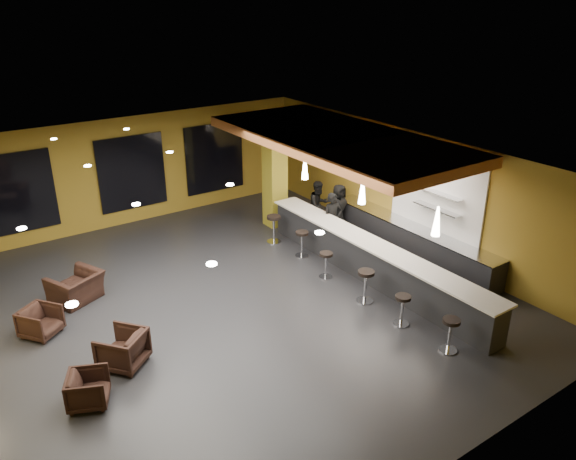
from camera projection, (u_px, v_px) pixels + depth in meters
floor at (233, 305)px, 13.92m from camera, size 12.00×13.00×0.10m
ceiling at (227, 165)px, 12.49m from camera, size 12.00×13.00×0.10m
wall_back at (131, 170)px, 18.14m from camera, size 12.00×0.10×3.50m
wall_front at (450, 388)px, 8.27m from camera, size 12.00×0.10×3.50m
wall_right at (411, 190)px, 16.38m from camera, size 0.10×13.00×3.50m
wood_soffit at (337, 139)px, 15.42m from camera, size 3.60×8.00×0.28m
window_left at (15, 194)px, 16.24m from camera, size 2.20×0.06×2.40m
window_center at (132, 173)px, 18.07m from camera, size 2.20×0.06×2.40m
window_right at (215, 158)px, 19.65m from camera, size 2.20×0.06×2.40m
tile_backsplash at (437, 192)px, 15.48m from camera, size 0.06×3.20×2.40m
bar_counter at (371, 262)px, 14.86m from camera, size 0.60×8.00×1.00m
bar_top at (373, 244)px, 14.65m from camera, size 0.78×8.10×0.05m
prep_counter at (410, 240)px, 16.32m from camera, size 0.70×6.00×0.86m
prep_top at (412, 226)px, 16.14m from camera, size 0.72×6.00×0.03m
wall_shelf_lower at (437, 209)px, 15.41m from camera, size 0.30×1.50×0.03m
wall_shelf_upper at (439, 193)px, 15.24m from camera, size 0.30×1.50×0.03m
column at (275, 174)px, 17.83m from camera, size 0.60×0.60×3.50m
pendant_0 at (437, 221)px, 12.62m from camera, size 0.20×0.20×0.70m
pendant_1 at (362, 191)px, 14.50m from camera, size 0.20×0.20×0.70m
pendant_2 at (305, 168)px, 16.39m from camera, size 0.20×0.20×0.70m
staff_a at (333, 220)px, 16.70m from camera, size 0.68×0.53×1.66m
staff_b at (319, 205)px, 17.93m from camera, size 0.80×0.64×1.59m
staff_c at (339, 208)px, 17.77m from camera, size 0.83×0.62×1.54m
armchair_a at (88, 389)px, 10.41m from camera, size 0.96×0.95×0.67m
armchair_b at (122, 349)px, 11.46m from camera, size 1.20×1.20×0.79m
armchair_c at (41, 322)px, 12.49m from camera, size 1.04×1.05×0.69m
armchair_d at (76, 287)px, 13.87m from camera, size 1.45×1.38×0.74m
bar_stool_0 at (450, 331)px, 11.87m from camera, size 0.40×0.40×0.79m
bar_stool_1 at (402, 306)px, 12.83m from camera, size 0.38×0.38×0.75m
bar_stool_2 at (366, 282)px, 13.76m from camera, size 0.43×0.43×0.85m
bar_stool_3 at (326, 262)px, 14.95m from camera, size 0.37×0.37×0.73m
bar_stool_4 at (302, 241)px, 16.13m from camera, size 0.39×0.39×0.77m
bar_stool_5 at (274, 225)px, 17.00m from camera, size 0.44×0.44×0.87m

